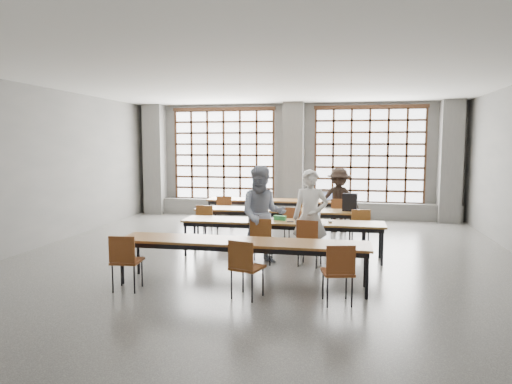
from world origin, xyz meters
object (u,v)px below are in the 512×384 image
at_px(chair_back_mid, 307,211).
at_px(laptop_front, 310,218).
at_px(chair_mid_left, 206,220).
at_px(student_back, 339,200).
at_px(chair_near_mid, 245,263).
at_px(chair_front_left, 262,236).
at_px(phone, 290,222).
at_px(desk_row_b, 280,212).
at_px(chair_back_right, 339,212).
at_px(plastic_bag, 313,195).
at_px(mouse, 330,222).
at_px(desk_row_c, 282,224).
at_px(chair_near_right, 339,268).
at_px(red_pouch, 127,258).
at_px(chair_mid_centre, 293,222).
at_px(chair_near_left, 125,257).
at_px(chair_mid_right, 360,225).
at_px(desk_row_a, 280,202).
at_px(laptop_back, 329,198).
at_px(student_male, 310,218).
at_px(backpack, 350,202).
at_px(chair_front_right, 309,238).
at_px(student_female, 263,215).
at_px(chair_back_left, 225,209).
at_px(green_box, 280,218).
at_px(desk_row_d, 242,244).

relative_size(chair_back_mid, laptop_front, 2.20).
distance_m(chair_mid_left, student_back, 3.54).
bearing_deg(chair_near_mid, chair_front_left, 93.23).
bearing_deg(phone, desk_row_b, 104.67).
xyz_separation_m(chair_back_right, plastic_bag, (-0.71, 0.68, 0.34)).
xyz_separation_m(mouse, phone, (-0.77, -0.08, -0.01)).
relative_size(desk_row_c, student_back, 2.44).
distance_m(chair_near_right, mouse, 2.58).
bearing_deg(chair_front_left, desk_row_c, 64.77).
bearing_deg(desk_row_c, laptop_front, 11.07).
height_order(desk_row_b, chair_near_mid, chair_near_mid).
relative_size(mouse, red_pouch, 0.49).
xyz_separation_m(chair_back_right, student_back, (-0.01, 0.13, 0.28)).
height_order(chair_mid_centre, chair_near_left, same).
bearing_deg(chair_mid_right, chair_front_left, -139.03).
relative_size(desk_row_a, desk_row_b, 1.00).
bearing_deg(laptop_back, desk_row_b, -118.95).
bearing_deg(chair_mid_centre, student_male, -71.99).
distance_m(chair_near_left, plastic_bag, 6.54).
distance_m(laptop_front, backpack, 1.73).
bearing_deg(chair_front_right, mouse, 59.04).
distance_m(chair_mid_centre, student_back, 2.19).
distance_m(chair_back_mid, student_female, 3.36).
height_order(chair_mid_right, plastic_bag, plastic_bag).
height_order(student_back, phone, student_back).
height_order(chair_back_left, backpack, backpack).
distance_m(student_male, backpack, 2.27).
relative_size(desk_row_c, chair_mid_right, 4.55).
relative_size(desk_row_b, red_pouch, 20.00).
xyz_separation_m(mouse, backpack, (0.38, 1.67, 0.18)).
bearing_deg(backpack, laptop_front, -109.05).
bearing_deg(chair_back_left, backpack, -19.35).
relative_size(chair_mid_left, plastic_bag, 3.08).
bearing_deg(chair_back_left, mouse, -44.43).
xyz_separation_m(mouse, plastic_bag, (-0.58, 3.49, 0.12)).
xyz_separation_m(student_male, green_box, (-0.65, 0.58, -0.12)).
bearing_deg(desk_row_a, chair_near_right, -74.35).
bearing_deg(chair_near_right, laptop_back, 93.31).
xyz_separation_m(chair_near_mid, laptop_front, (0.74, 2.69, 0.25)).
xyz_separation_m(chair_back_left, backpack, (3.26, -1.14, 0.39)).
xyz_separation_m(student_male, laptop_front, (-0.04, 0.61, -0.10)).
xyz_separation_m(laptop_front, red_pouch, (-2.62, -2.62, -0.29)).
bearing_deg(laptop_back, student_male, -92.87).
height_order(green_box, phone, green_box).
relative_size(desk_row_b, chair_back_mid, 4.55).
distance_m(desk_row_d, chair_back_right, 4.97).
bearing_deg(chair_back_mid, desk_row_c, -95.49).
bearing_deg(chair_near_right, chair_back_right, 90.83).
height_order(chair_front_right, green_box, chair_front_right).
relative_size(desk_row_d, chair_mid_centre, 4.55).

